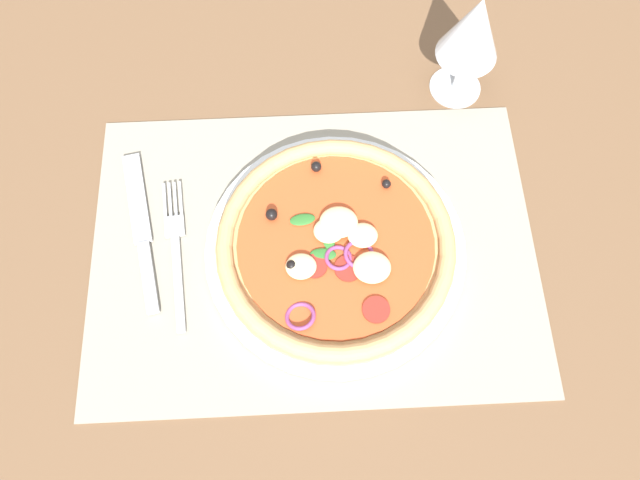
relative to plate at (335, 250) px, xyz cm
name	(u,v)px	position (x,y,z in cm)	size (l,w,h in cm)	color
ground_plane	(314,253)	(-2.39, 0.58, -2.14)	(190.00, 140.00, 2.40)	brown
placemat	(314,248)	(-2.39, 0.58, -0.74)	(49.41, 35.58, 0.40)	gray
plate	(335,250)	(0.00, 0.00, 0.00)	(28.65, 28.65, 1.09)	white
pizza	(336,244)	(0.01, -0.03, 1.63)	(26.10, 26.10, 2.61)	tan
fork	(176,245)	(-17.71, 1.47, -0.32)	(3.39, 18.06, 0.44)	#B2B5BA
knife	(141,228)	(-21.68, 3.75, -0.29)	(5.51, 19.94, 0.62)	#B2B5BA
wine_glass	(474,30)	(16.39, 21.74, 9.28)	(7.20, 7.20, 14.90)	silver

